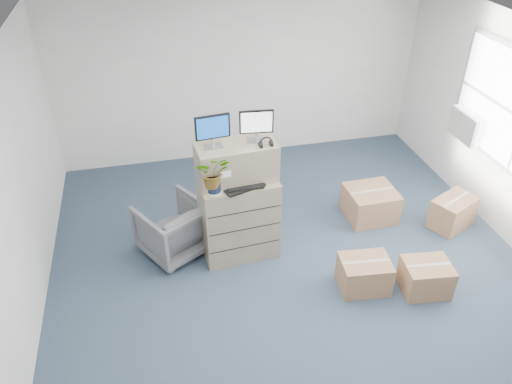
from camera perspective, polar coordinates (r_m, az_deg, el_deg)
ground at (r=6.20m, az=5.09°, el=-10.94°), size 7.00×7.00×0.00m
wall_back at (r=8.34m, az=-1.82°, el=13.09°), size 6.00×0.02×2.80m
ac_unit at (r=7.75m, az=23.10°, el=7.00°), size 0.24×0.60×0.40m
filing_cabinet_lower at (r=6.36m, az=-1.98°, el=-2.90°), size 0.99×0.65×1.10m
filing_cabinet_upper at (r=5.97m, az=-2.27°, el=3.47°), size 0.98×0.54×0.47m
monitor_left at (r=5.70m, az=-4.98°, el=7.13°), size 0.41×0.18×0.40m
monitor_right at (r=5.81m, az=0.05°, el=7.75°), size 0.40×0.17×0.39m
headphones at (r=5.79m, az=1.13°, el=5.64°), size 0.16×0.03×0.16m
keyboard at (r=5.91m, az=-1.39°, el=0.59°), size 0.54×0.35×0.03m
mouse at (r=6.03m, az=1.20°, el=1.42°), size 0.11×0.07×0.04m
water_bottle at (r=6.02m, az=-1.02°, el=2.79°), size 0.08×0.08×0.29m
phone_dock at (r=6.04m, az=-2.22°, el=1.78°), size 0.07×0.06×0.14m
external_drive at (r=6.18m, az=0.70°, el=2.42°), size 0.21×0.16×0.06m
tissue_box at (r=6.17m, az=0.42°, el=3.25°), size 0.28×0.14×0.10m
potted_plant at (r=5.73m, az=-4.93°, el=1.94°), size 0.40×0.44×0.41m
office_chair at (r=6.54m, az=-9.46°, el=-3.89°), size 1.04×1.02×0.80m
cardboard_boxes at (r=6.93m, az=15.86°, el=-4.39°), size 2.39×2.11×0.45m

